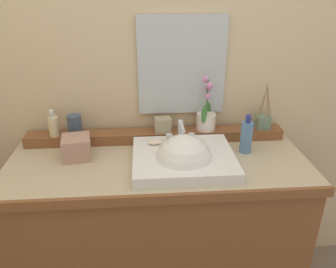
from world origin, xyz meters
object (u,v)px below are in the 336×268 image
trinket_box (163,125)px  tissue_box (77,147)px  reed_diffuser (263,121)px  soap_dispenser (54,126)px  potted_plant (206,117)px  soap_bar (155,142)px  sink_basin (184,162)px  tumbler_cup (75,125)px  lotion_bottle (246,136)px

trinket_box → tissue_box: bearing=-164.6°
trinket_box → reed_diffuser: bearing=-3.3°
soap_dispenser → trinket_box: soap_dispenser is taller
potted_plant → soap_bar: bearing=-151.0°
sink_basin → tumbler_cup: (-0.53, 0.26, 0.09)m
tumbler_cup → soap_bar: bearing=-18.6°
sink_basin → potted_plant: 0.33m
trinket_box → tissue_box: size_ratio=0.64×
soap_bar → lotion_bottle: lotion_bottle is taller
sink_basin → lotion_bottle: 0.34m
soap_bar → lotion_bottle: size_ratio=0.36×
tumbler_cup → trinket_box: (0.45, 0.01, -0.02)m
tumbler_cup → tissue_box: 0.15m
potted_plant → tissue_box: bearing=-166.1°
soap_bar → reed_diffuser: (0.58, 0.15, 0.03)m
soap_dispenser → tissue_box: 0.20m
sink_basin → reed_diffuser: (0.46, 0.27, 0.08)m
soap_dispenser → lotion_bottle: bearing=-8.7°
potted_plant → tumbler_cup: size_ratio=2.69×
lotion_bottle → sink_basin: bearing=-161.2°
sink_basin → soap_dispenser: bearing=158.1°
sink_basin → potted_plant: (0.15, 0.28, 0.11)m
potted_plant → trinket_box: potted_plant is taller
soap_bar → tumbler_cup: (-0.40, 0.13, 0.04)m
potted_plant → reed_diffuser: size_ratio=1.17×
tumbler_cup → reed_diffuser: 0.98m
potted_plant → trinket_box: size_ratio=3.47×
lotion_bottle → soap_bar: bearing=178.4°
sink_basin → soap_dispenser: 0.69m
soap_dispenser → tissue_box: (0.13, -0.14, -0.06)m
soap_bar → potted_plant: (0.28, 0.15, 0.06)m
reed_diffuser → soap_bar: bearing=-165.8°
sink_basin → trinket_box: size_ratio=5.59×
tumbler_cup → potted_plant: bearing=1.6°
tumbler_cup → reed_diffuser: size_ratio=0.44×
soap_bar → reed_diffuser: bearing=14.2°
tumbler_cup → reed_diffuser: reed_diffuser is taller
soap_dispenser → tumbler_cup: bearing=0.8°
reed_diffuser → lotion_bottle: reed_diffuser is taller
tissue_box → lotion_bottle: bearing=-0.4°
soap_bar → trinket_box: (0.05, 0.14, 0.03)m
sink_basin → potted_plant: potted_plant is taller
potted_plant → lotion_bottle: (0.17, -0.17, -0.04)m
potted_plant → trinket_box: 0.23m
soap_bar → reed_diffuser: reed_diffuser is taller
trinket_box → tissue_box: trinket_box is taller
tumbler_cup → reed_diffuser: (0.98, 0.01, -0.01)m
soap_bar → soap_dispenser: 0.52m
sink_basin → soap_dispenser: (-0.63, 0.25, 0.09)m
reed_diffuser → lotion_bottle: size_ratio=1.24×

